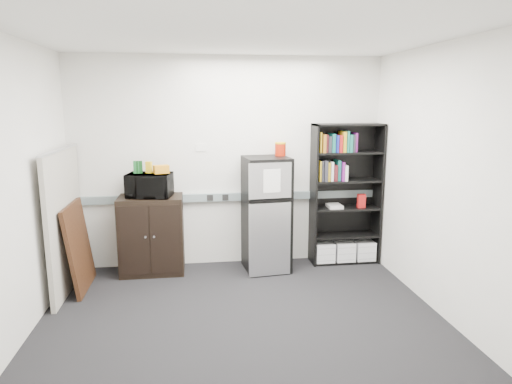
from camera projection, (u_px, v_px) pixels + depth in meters
floor at (243, 322)px, 4.47m from camera, size 4.00×4.00×0.00m
wall_back at (229, 163)px, 5.91m from camera, size 4.00×0.02×2.70m
wall_right at (445, 182)px, 4.47m from camera, size 0.02×3.50×2.70m
wall_left at (13, 193)px, 3.95m from camera, size 0.02×3.50×2.70m
ceiling at (242, 34)px, 3.95m from camera, size 4.00×3.50×0.02m
electrical_raceway at (229, 197)px, 5.97m from camera, size 3.92×0.05×0.10m
wall_note at (201, 148)px, 5.82m from camera, size 0.14×0.00×0.10m
bookshelf at (345, 195)px, 6.02m from camera, size 0.90×0.34×1.85m
cubicle_partition at (65, 221)px, 5.12m from camera, size 0.06×1.30×1.62m
cabinet at (152, 235)px, 5.71m from camera, size 0.78×0.52×0.98m
microwave at (149, 185)px, 5.57m from camera, size 0.58×0.44×0.29m
snack_box_a at (137, 167)px, 5.54m from camera, size 0.07×0.05×0.15m
snack_box_b at (139, 167)px, 5.55m from camera, size 0.07×0.05×0.15m
snack_box_c at (149, 167)px, 5.56m from camera, size 0.08×0.07×0.14m
snack_bag at (161, 169)px, 5.54m from camera, size 0.20×0.15×0.10m
refrigerator at (266, 214)px, 5.77m from camera, size 0.60×0.63×1.45m
coffee_can at (280, 148)px, 5.76m from camera, size 0.14×0.14×0.19m
framed_poster at (79, 247)px, 5.20m from camera, size 0.17×0.78×1.00m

